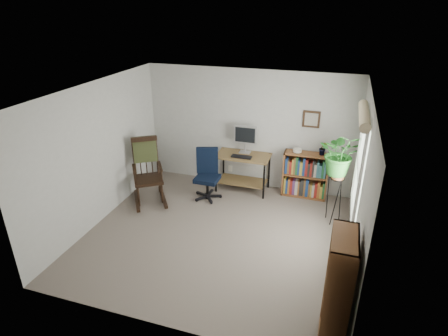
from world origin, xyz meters
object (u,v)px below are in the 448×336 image
(office_chair, at_px, (207,175))
(low_bookshelf, at_px, (305,175))
(rocking_chair, at_px, (148,171))
(tall_bookshelf, at_px, (337,292))
(desk, at_px, (243,173))

(office_chair, relative_size, low_bookshelf, 1.11)
(office_chair, xyz_separation_m, low_bookshelf, (1.79, 0.68, -0.05))
(rocking_chair, relative_size, tall_bookshelf, 0.88)
(rocking_chair, bearing_deg, tall_bookshelf, -66.45)
(rocking_chair, height_order, low_bookshelf, rocking_chair)
(low_bookshelf, distance_m, tall_bookshelf, 3.50)
(office_chair, bearing_deg, tall_bookshelf, -65.99)
(desk, distance_m, low_bookshelf, 1.24)
(rocking_chair, xyz_separation_m, tall_bookshelf, (3.52, -2.29, 0.08))
(low_bookshelf, bearing_deg, office_chair, -159.22)
(desk, xyz_separation_m, rocking_chair, (-1.59, -1.01, 0.25))
(desk, bearing_deg, rocking_chair, -147.64)
(low_bookshelf, bearing_deg, tall_bookshelf, -78.24)
(office_chair, distance_m, rocking_chair, 1.13)
(rocking_chair, xyz_separation_m, low_bookshelf, (2.81, 1.13, -0.18))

